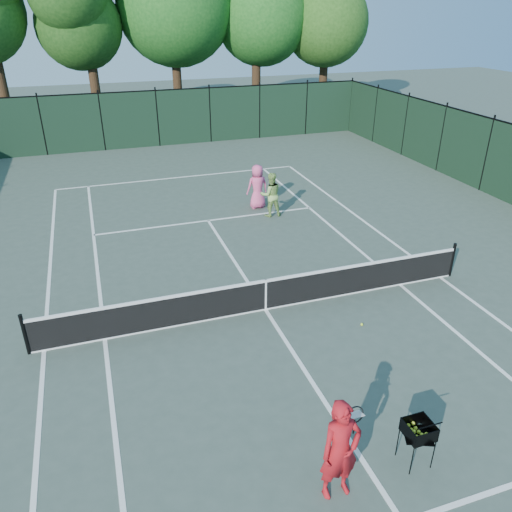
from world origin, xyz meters
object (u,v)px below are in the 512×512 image
object	(u,v)px
ball_hopper	(419,430)
loose_ball_midcourt	(362,324)
player_green	(271,195)
coach	(340,450)
player_pink	(257,187)

from	to	relation	value
ball_hopper	loose_ball_midcourt	xyz separation A→B (m)	(1.22, 3.98, -0.72)
player_green	loose_ball_midcourt	world-z (taller)	player_green
coach	loose_ball_midcourt	xyz separation A→B (m)	(2.78, 4.10, -0.91)
coach	ball_hopper	world-z (taller)	coach
ball_hopper	loose_ball_midcourt	bearing A→B (deg)	96.28
player_pink	ball_hopper	bearing A→B (deg)	80.59
coach	loose_ball_midcourt	world-z (taller)	coach
player_pink	loose_ball_midcourt	size ratio (longest dim) A/B	25.48
coach	player_pink	bearing A→B (deg)	75.28
loose_ball_midcourt	coach	bearing A→B (deg)	-124.15
player_green	loose_ball_midcourt	size ratio (longest dim) A/B	24.77
player_green	coach	bearing A→B (deg)	78.87
ball_hopper	player_green	bearing A→B (deg)	105.71
ball_hopper	player_pink	bearing A→B (deg)	107.19
player_pink	loose_ball_midcourt	distance (m)	8.60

